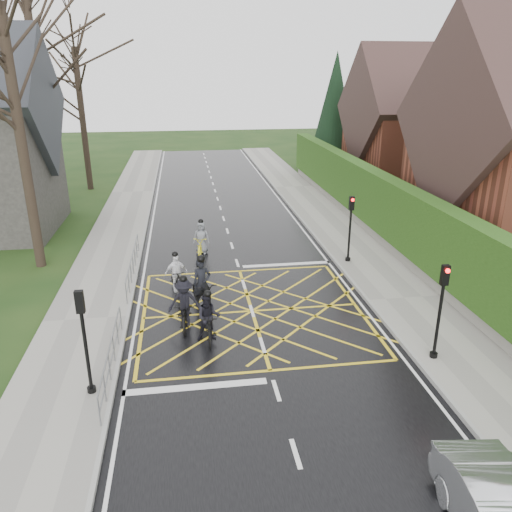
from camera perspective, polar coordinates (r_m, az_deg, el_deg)
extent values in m
plane|color=black|center=(18.82, -0.47, -6.32)|extent=(120.00, 120.00, 0.00)
cube|color=black|center=(18.82, -0.47, -6.31)|extent=(9.00, 80.00, 0.01)
cube|color=gray|center=(20.41, 16.52, -4.77)|extent=(3.00, 80.00, 0.15)
cube|color=gray|center=(19.02, -18.82, -6.97)|extent=(3.00, 80.00, 0.15)
cube|color=slate|center=(26.07, 14.77, 1.61)|extent=(0.50, 38.00, 0.70)
cube|color=#1A3C10|center=(25.58, 15.12, 5.32)|extent=(0.90, 38.00, 2.80)
cube|color=brown|center=(38.99, 18.02, 11.45)|extent=(9.00, 8.00, 6.00)
cube|color=#352320|center=(38.69, 18.50, 15.68)|extent=(9.80, 8.80, 8.80)
cube|color=brown|center=(39.87, 22.62, 19.07)|extent=(0.70, 0.70, 1.60)
cylinder|color=black|center=(45.28, 8.65, 10.26)|extent=(0.50, 0.50, 1.20)
cone|color=black|center=(44.72, 8.96, 15.81)|extent=(4.60, 4.60, 10.00)
cylinder|color=black|center=(23.80, -25.19, 11.39)|extent=(0.44, 0.44, 11.00)
cylinder|color=black|center=(31.69, -23.19, 14.43)|extent=(0.44, 0.44, 12.00)
cylinder|color=black|center=(39.42, -19.19, 14.35)|extent=(0.44, 0.44, 10.00)
cylinder|color=slate|center=(15.31, -16.33, -9.74)|extent=(0.05, 5.00, 0.05)
cylinder|color=slate|center=(15.54, -16.17, -11.17)|extent=(0.04, 5.00, 0.04)
cylinder|color=slate|center=(13.52, -17.45, -16.88)|extent=(0.04, 0.04, 1.00)
cylinder|color=slate|center=(17.72, -15.19, -7.10)|extent=(0.04, 0.04, 1.00)
cylinder|color=slate|center=(22.08, -13.98, 0.04)|extent=(0.05, 6.00, 0.05)
cylinder|color=slate|center=(22.24, -13.88, -1.05)|extent=(0.04, 6.00, 0.04)
cylinder|color=slate|center=(19.51, -14.59, -4.39)|extent=(0.04, 0.04, 1.00)
cylinder|color=slate|center=(25.07, -13.32, 1.34)|extent=(0.04, 0.04, 1.00)
cylinder|color=black|center=(23.19, 10.65, 2.60)|extent=(0.10, 0.10, 3.00)
cylinder|color=black|center=(23.63, 10.44, -0.52)|extent=(0.24, 0.24, 0.30)
cube|color=black|center=(22.81, 10.88, 5.94)|extent=(0.22, 0.16, 0.62)
sphere|color=#FF0C0C|center=(22.65, 11.01, 6.30)|extent=(0.14, 0.14, 0.14)
cylinder|color=black|center=(16.07, 20.17, -6.67)|extent=(0.10, 0.10, 3.00)
cylinder|color=black|center=(16.71, 19.60, -10.80)|extent=(0.24, 0.24, 0.30)
cube|color=black|center=(15.51, 20.79, -2.05)|extent=(0.22, 0.16, 0.62)
sphere|color=#FF0C0C|center=(15.35, 21.08, -1.60)|extent=(0.14, 0.14, 0.14)
cylinder|color=black|center=(14.29, -18.84, -10.04)|extent=(0.10, 0.10, 3.00)
cylinder|color=black|center=(15.00, -18.23, -14.50)|extent=(0.24, 0.24, 0.30)
cube|color=black|center=(13.66, -19.51, -4.96)|extent=(0.22, 0.16, 0.62)
sphere|color=#FF0C0C|center=(13.69, -19.51, -4.06)|extent=(0.14, 0.14, 0.14)
imported|color=black|center=(18.98, -6.15, -4.32)|extent=(1.33, 2.27, 1.13)
imported|color=black|center=(18.91, -6.21, -3.11)|extent=(0.80, 0.64, 1.92)
sphere|color=black|center=(18.54, -6.33, -0.34)|extent=(0.30, 0.30, 0.30)
imported|color=black|center=(16.72, -5.40, -8.01)|extent=(0.53, 1.81, 1.08)
imported|color=black|center=(16.67, -5.46, -6.98)|extent=(0.81, 0.64, 1.66)
sphere|color=black|center=(16.30, -5.56, -4.34)|extent=(0.26, 0.26, 0.26)
imported|color=black|center=(17.71, -8.11, -6.50)|extent=(0.76, 2.00, 1.04)
imported|color=black|center=(17.63, -8.18, -5.31)|extent=(1.16, 0.70, 1.76)
sphere|color=black|center=(17.26, -8.33, -2.62)|extent=(0.28, 0.28, 0.28)
imported|color=black|center=(20.44, -9.08, -2.75)|extent=(0.90, 1.78, 1.03)
imported|color=white|center=(20.43, -9.12, -1.93)|extent=(0.99, 0.61, 1.57)
sphere|color=black|center=(20.14, -9.25, 0.19)|extent=(0.25, 0.25, 0.25)
imported|color=yellow|center=(24.51, -6.22, 1.29)|extent=(0.96, 1.90, 0.95)
imported|color=slate|center=(24.50, -6.26, 2.10)|extent=(0.87, 0.65, 1.62)
sphere|color=black|center=(24.25, -6.33, 3.95)|extent=(0.25, 0.25, 0.25)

